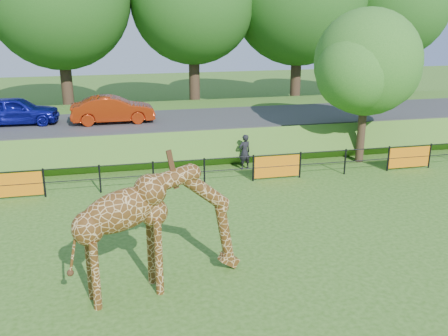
# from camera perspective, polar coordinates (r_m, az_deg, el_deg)

# --- Properties ---
(ground) EXTENTS (90.00, 90.00, 0.00)m
(ground) POSITION_cam_1_polar(r_m,az_deg,el_deg) (12.74, 4.66, -13.73)
(ground) COLOR #2F5916
(ground) RESTS_ON ground
(giraffe) EXTENTS (4.41, 1.85, 3.11)m
(giraffe) POSITION_cam_1_polar(r_m,az_deg,el_deg) (12.22, -7.45, -6.99)
(giraffe) COLOR #4E2E10
(giraffe) RESTS_ON ground
(perimeter_fence) EXTENTS (28.07, 0.10, 1.10)m
(perimeter_fence) POSITION_cam_1_polar(r_m,az_deg,el_deg) (19.62, -2.26, -0.40)
(perimeter_fence) COLOR black
(perimeter_fence) RESTS_ON ground
(embankment) EXTENTS (40.00, 9.00, 1.30)m
(embankment) POSITION_cam_1_polar(r_m,az_deg,el_deg) (26.74, -5.25, 4.65)
(embankment) COLOR #2F5916
(embankment) RESTS_ON ground
(road) EXTENTS (40.00, 5.00, 0.12)m
(road) POSITION_cam_1_polar(r_m,az_deg,el_deg) (25.13, -4.83, 5.49)
(road) COLOR #303133
(road) RESTS_ON embankment
(car_blue) EXTENTS (3.95, 1.71, 1.33)m
(car_blue) POSITION_cam_1_polar(r_m,az_deg,el_deg) (25.62, -22.69, 6.07)
(car_blue) COLOR #12169A
(car_blue) RESTS_ON road
(car_red) EXTENTS (3.94, 1.43, 1.29)m
(car_red) POSITION_cam_1_polar(r_m,az_deg,el_deg) (24.61, -12.58, 6.55)
(car_red) COLOR #A1290B
(car_red) RESTS_ON road
(visitor) EXTENTS (0.65, 0.52, 1.54)m
(visitor) POSITION_cam_1_polar(r_m,az_deg,el_deg) (21.52, 2.38, 1.85)
(visitor) COLOR black
(visitor) RESTS_ON ground
(tree_east) EXTENTS (5.40, 4.71, 6.76)m
(tree_east) POSITION_cam_1_polar(r_m,az_deg,el_deg) (22.92, 16.19, 11.10)
(tree_east) COLOR #362918
(tree_east) RESTS_ON ground
(bg_tree_line) EXTENTS (37.30, 8.80, 11.82)m
(bg_tree_line) POSITION_cam_1_polar(r_m,az_deg,el_deg) (32.78, -3.77, 18.59)
(bg_tree_line) COLOR #362918
(bg_tree_line) RESTS_ON ground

